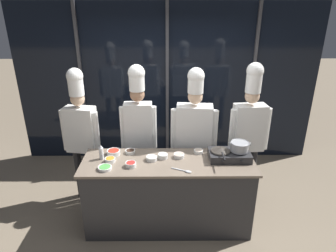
% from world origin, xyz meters
% --- Properties ---
extents(ground_plane, '(24.00, 24.00, 0.00)m').
position_xyz_m(ground_plane, '(0.00, 0.00, 0.00)').
color(ground_plane, '#7F705B').
extents(window_wall_back, '(5.10, 0.09, 2.70)m').
position_xyz_m(window_wall_back, '(0.00, 1.87, 1.35)').
color(window_wall_back, black).
rests_on(window_wall_back, ground_plane).
extents(demo_counter, '(2.06, 0.67, 0.92)m').
position_xyz_m(demo_counter, '(0.00, 0.00, 0.46)').
color(demo_counter, '#2D2D30').
rests_on(demo_counter, ground_plane).
extents(portable_stove, '(0.49, 0.32, 0.11)m').
position_xyz_m(portable_stove, '(0.74, 0.05, 0.97)').
color(portable_stove, '#28282B').
rests_on(portable_stove, demo_counter).
extents(frying_pan, '(0.23, 0.41, 0.05)m').
position_xyz_m(frying_pan, '(0.63, 0.05, 1.05)').
color(frying_pan, '#38332D').
rests_on(frying_pan, portable_stove).
extents(stock_pot, '(0.24, 0.22, 0.11)m').
position_xyz_m(stock_pot, '(0.85, 0.06, 1.09)').
color(stock_pot, '#93969B').
rests_on(stock_pot, portable_stove).
extents(squeeze_bottle_clear, '(0.05, 0.05, 0.19)m').
position_xyz_m(squeeze_bottle_clear, '(-0.80, 0.06, 1.01)').
color(squeeze_bottle_clear, white).
rests_on(squeeze_bottle_clear, demo_counter).
extents(prep_bowl_carrots, '(0.13, 0.13, 0.05)m').
position_xyz_m(prep_bowl_carrots, '(-0.69, -0.01, 0.95)').
color(prep_bowl_carrots, white).
rests_on(prep_bowl_carrots, demo_counter).
extents(prep_bowl_bell_pepper, '(0.13, 0.13, 0.05)m').
position_xyz_m(prep_bowl_bell_pepper, '(-0.43, -0.12, 0.95)').
color(prep_bowl_bell_pepper, white).
rests_on(prep_bowl_bell_pepper, demo_counter).
extents(prep_bowl_shrimp, '(0.13, 0.13, 0.05)m').
position_xyz_m(prep_bowl_shrimp, '(0.13, 0.09, 0.95)').
color(prep_bowl_shrimp, white).
rests_on(prep_bowl_shrimp, demo_counter).
extents(prep_bowl_scallions, '(0.16, 0.16, 0.04)m').
position_xyz_m(prep_bowl_scallions, '(-0.72, -0.18, 0.94)').
color(prep_bowl_scallions, white).
rests_on(prep_bowl_scallions, demo_counter).
extents(prep_bowl_bean_sprouts, '(0.13, 0.13, 0.05)m').
position_xyz_m(prep_bowl_bean_sprouts, '(-0.20, 0.03, 0.95)').
color(prep_bowl_bean_sprouts, white).
rests_on(prep_bowl_bean_sprouts, demo_counter).
extents(prep_bowl_garlic, '(0.12, 0.12, 0.05)m').
position_xyz_m(prep_bowl_garlic, '(-0.06, 0.08, 0.96)').
color(prep_bowl_garlic, white).
rests_on(prep_bowl_garlic, demo_counter).
extents(prep_bowl_chicken, '(0.12, 0.12, 0.04)m').
position_xyz_m(prep_bowl_chicken, '(0.38, 0.21, 0.95)').
color(prep_bowl_chicken, white).
rests_on(prep_bowl_chicken, demo_counter).
extents(prep_bowl_soy_glaze, '(0.12, 0.12, 0.04)m').
position_xyz_m(prep_bowl_soy_glaze, '(-0.47, 0.21, 0.95)').
color(prep_bowl_soy_glaze, white).
rests_on(prep_bowl_soy_glaze, demo_counter).
extents(prep_bowl_chili_flakes, '(0.17, 0.17, 0.06)m').
position_xyz_m(prep_bowl_chili_flakes, '(-0.68, 0.17, 0.96)').
color(prep_bowl_chili_flakes, white).
rests_on(prep_bowl_chili_flakes, demo_counter).
extents(serving_spoon_slotted, '(0.23, 0.13, 0.02)m').
position_xyz_m(serving_spoon_slotted, '(0.19, -0.24, 0.93)').
color(serving_spoon_slotted, '#B2B5BA').
rests_on(serving_spoon_slotted, demo_counter).
extents(chef_head, '(0.53, 0.27, 1.92)m').
position_xyz_m(chef_head, '(-1.17, 0.58, 1.12)').
color(chef_head, '#232326').
rests_on(chef_head, ground_plane).
extents(chef_sous, '(0.49, 0.22, 1.96)m').
position_xyz_m(chef_sous, '(-0.40, 0.60, 1.18)').
color(chef_sous, '#232326').
rests_on(chef_sous, ground_plane).
extents(chef_line, '(0.62, 0.29, 1.94)m').
position_xyz_m(chef_line, '(0.35, 0.52, 1.10)').
color(chef_line, '#232326').
rests_on(chef_line, ground_plane).
extents(chef_pastry, '(0.55, 0.26, 1.99)m').
position_xyz_m(chef_pastry, '(1.09, 0.57, 1.15)').
color(chef_pastry, '#232326').
rests_on(chef_pastry, ground_plane).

